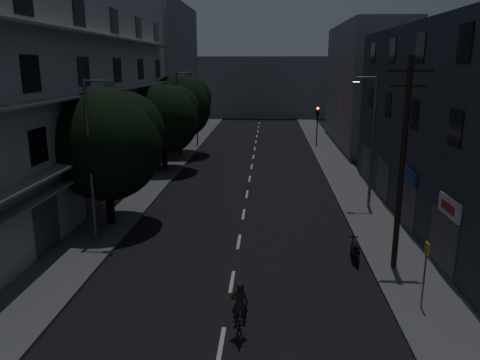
# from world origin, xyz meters

# --- Properties ---
(ground) EXTENTS (160.00, 160.00, 0.00)m
(ground) POSITION_xyz_m (0.00, 25.00, 0.00)
(ground) COLOR black
(ground) RESTS_ON ground
(sidewalk_left) EXTENTS (3.00, 90.00, 0.15)m
(sidewalk_left) POSITION_xyz_m (-7.50, 25.00, 0.07)
(sidewalk_left) COLOR #565659
(sidewalk_left) RESTS_ON ground
(sidewalk_right) EXTENTS (3.00, 90.00, 0.15)m
(sidewalk_right) POSITION_xyz_m (7.50, 25.00, 0.07)
(sidewalk_right) COLOR #565659
(sidewalk_right) RESTS_ON ground
(lane_markings) EXTENTS (0.15, 60.50, 0.01)m
(lane_markings) POSITION_xyz_m (0.00, 31.25, 0.01)
(lane_markings) COLOR beige
(lane_markings) RESTS_ON ground
(building_left) EXTENTS (7.00, 36.00, 14.00)m
(building_left) POSITION_xyz_m (-11.98, 18.00, 6.99)
(building_left) COLOR #B7B7B2
(building_left) RESTS_ON ground
(building_right) EXTENTS (6.19, 28.00, 11.00)m
(building_right) POSITION_xyz_m (11.99, 14.00, 5.50)
(building_right) COLOR #2A3039
(building_right) RESTS_ON ground
(building_far_left) EXTENTS (6.00, 20.00, 16.00)m
(building_far_left) POSITION_xyz_m (-12.00, 48.00, 8.00)
(building_far_left) COLOR slate
(building_far_left) RESTS_ON ground
(building_far_right) EXTENTS (6.00, 20.00, 13.00)m
(building_far_right) POSITION_xyz_m (12.00, 42.00, 6.50)
(building_far_right) COLOR slate
(building_far_right) RESTS_ON ground
(building_far_end) EXTENTS (24.00, 8.00, 10.00)m
(building_far_end) POSITION_xyz_m (0.00, 70.00, 5.00)
(building_far_end) COLOR slate
(building_far_end) RESTS_ON ground
(tree_near) EXTENTS (5.99, 5.99, 7.38)m
(tree_near) POSITION_xyz_m (-7.23, 13.12, 4.77)
(tree_near) COLOR black
(tree_near) RESTS_ON sidewalk_left
(tree_mid) EXTENTS (5.79, 5.79, 7.13)m
(tree_mid) POSITION_xyz_m (-7.15, 26.69, 4.60)
(tree_mid) COLOR black
(tree_mid) RESTS_ON sidewalk_left
(tree_far) EXTENTS (6.24, 6.24, 7.72)m
(tree_far) POSITION_xyz_m (-7.24, 33.98, 4.99)
(tree_far) COLOR black
(tree_far) RESTS_ON sidewalk_left
(traffic_signal_far_right) EXTENTS (0.28, 0.37, 4.10)m
(traffic_signal_far_right) POSITION_xyz_m (6.75, 40.24, 3.10)
(traffic_signal_far_right) COLOR black
(traffic_signal_far_right) RESTS_ON sidewalk_right
(traffic_signal_far_left) EXTENTS (0.28, 0.37, 4.10)m
(traffic_signal_far_left) POSITION_xyz_m (-6.34, 39.07, 3.10)
(traffic_signal_far_left) COLOR black
(traffic_signal_far_left) RESTS_ON sidewalk_left
(street_lamp_left_near) EXTENTS (1.51, 0.25, 8.00)m
(street_lamp_left_near) POSITION_xyz_m (-7.05, 10.33, 4.60)
(street_lamp_left_near) COLOR slate
(street_lamp_left_near) RESTS_ON sidewalk_left
(street_lamp_right) EXTENTS (1.51, 0.25, 8.00)m
(street_lamp_right) POSITION_xyz_m (7.63, 17.09, 4.60)
(street_lamp_right) COLOR slate
(street_lamp_right) RESTS_ON sidewalk_right
(street_lamp_left_far) EXTENTS (1.51, 0.25, 8.00)m
(street_lamp_left_far) POSITION_xyz_m (-6.83, 31.50, 4.60)
(street_lamp_left_far) COLOR #54585B
(street_lamp_left_far) RESTS_ON sidewalk_left
(utility_pole) EXTENTS (1.80, 0.24, 9.00)m
(utility_pole) POSITION_xyz_m (7.00, 8.07, 4.87)
(utility_pole) COLOR black
(utility_pole) RESTS_ON sidewalk_right
(bus_stop_sign) EXTENTS (0.06, 0.35, 2.52)m
(bus_stop_sign) POSITION_xyz_m (7.11, 4.53, 1.89)
(bus_stop_sign) COLOR #595B60
(bus_stop_sign) RESTS_ON sidewalk_right
(motorcycle) EXTENTS (0.51, 1.77, 1.14)m
(motorcycle) POSITION_xyz_m (5.45, 8.85, 0.45)
(motorcycle) COLOR black
(motorcycle) RESTS_ON ground
(cyclist) EXTENTS (0.65, 1.61, 2.00)m
(cyclist) POSITION_xyz_m (0.57, 2.46, 0.67)
(cyclist) COLOR black
(cyclist) RESTS_ON ground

